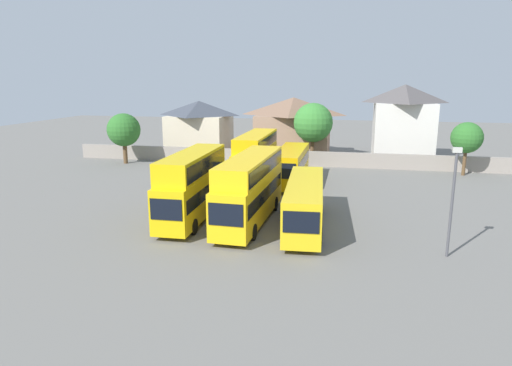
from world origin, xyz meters
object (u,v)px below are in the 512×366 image
at_px(bus_4, 256,155).
at_px(house_terrace_centre, 293,126).
at_px(tree_right_of_lot, 313,123).
at_px(lamp_post_lot_edge, 453,196).
at_px(house_terrace_right, 403,122).
at_px(house_terrace_left, 199,126).
at_px(bus_1, 192,183).
at_px(bus_2, 250,186).
at_px(tree_left_of_lot, 124,130).
at_px(bus_3, 305,201).
at_px(bus_5, 291,164).
at_px(tree_behind_wall, 467,138).

bearing_deg(bus_4, house_terrace_centre, 174.54).
height_order(tree_right_of_lot, lamp_post_lot_edge, tree_right_of_lot).
bearing_deg(bus_4, house_terrace_right, 136.83).
bearing_deg(house_terrace_centre, house_terrace_left, 178.55).
bearing_deg(bus_1, house_terrace_centre, 172.16).
distance_m(bus_2, tree_left_of_lot, 28.67).
bearing_deg(bus_3, bus_5, -171.99).
xyz_separation_m(bus_3, bus_4, (-6.42, 13.54, 0.89)).
height_order(house_terrace_left, house_terrace_centre, house_terrace_centre).
distance_m(tree_left_of_lot, tree_behind_wall, 39.76).
bearing_deg(house_terrace_left, bus_2, -64.92).
bearing_deg(bus_4, bus_2, 10.26).
bearing_deg(tree_left_of_lot, bus_1, -51.41).
distance_m(bus_4, house_terrace_centre, 17.01).
xyz_separation_m(house_terrace_centre, tree_left_of_lot, (-19.73, -10.18, 0.12)).
bearing_deg(tree_behind_wall, house_terrace_centre, 155.36).
bearing_deg(bus_3, lamp_post_lot_edge, 62.95).
height_order(house_terrace_right, lamp_post_lot_edge, house_terrace_right).
bearing_deg(bus_2, lamp_post_lot_edge, 74.50).
height_order(house_terrace_left, lamp_post_lot_edge, house_terrace_left).
bearing_deg(tree_behind_wall, tree_right_of_lot, 165.12).
bearing_deg(bus_5, bus_2, -5.31).
xyz_separation_m(bus_3, house_terrace_centre, (-4.78, 30.42, 2.17)).
bearing_deg(tree_behind_wall, house_terrace_left, 164.15).
bearing_deg(bus_3, house_terrace_right, 158.97).
xyz_separation_m(bus_1, tree_right_of_lot, (6.66, 25.74, 2.17)).
bearing_deg(tree_behind_wall, bus_5, -156.43).
bearing_deg(house_terrace_right, bus_2, -114.12).
height_order(bus_1, bus_2, bus_1).
distance_m(bus_3, tree_left_of_lot, 31.87).
bearing_deg(house_terrace_centre, lamp_post_lot_edge, -68.24).
distance_m(bus_3, tree_right_of_lot, 25.98).
distance_m(bus_1, tree_behind_wall, 31.77).
bearing_deg(lamp_post_lot_edge, tree_right_of_lot, 109.71).
bearing_deg(bus_2, house_terrace_centre, -176.55).
height_order(bus_4, house_terrace_right, house_terrace_right).
distance_m(tree_behind_wall, tree_right_of_lot, 17.54).
height_order(bus_4, tree_left_of_lot, tree_left_of_lot).
bearing_deg(tree_left_of_lot, bus_4, -20.33).
distance_m(bus_4, tree_left_of_lot, 19.35).
xyz_separation_m(bus_4, tree_behind_wall, (21.65, 7.70, 1.35)).
bearing_deg(tree_right_of_lot, lamp_post_lot_edge, -70.29).
bearing_deg(bus_4, tree_behind_wall, 109.65).
bearing_deg(bus_3, tree_left_of_lot, -133.23).
relative_size(bus_5, tree_left_of_lot, 1.65).
bearing_deg(bus_5, house_terrace_left, -138.05).
xyz_separation_m(tree_behind_wall, lamp_post_lot_edge, (-6.34, -25.08, -0.39)).
bearing_deg(house_terrace_centre, bus_2, -88.56).
bearing_deg(bus_3, bus_4, -158.32).
distance_m(bus_5, tree_left_of_lot, 22.90).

